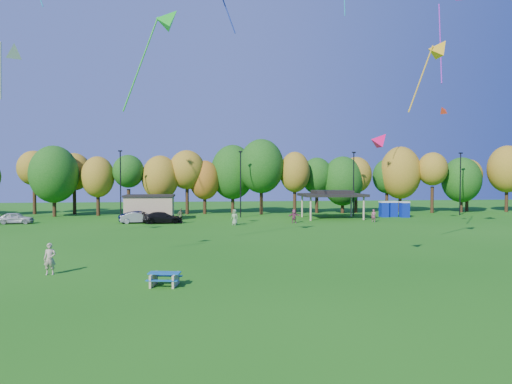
{
  "coord_description": "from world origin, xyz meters",
  "views": [
    {
      "loc": [
        -3.22,
        -22.18,
        5.67
      ],
      "look_at": [
        0.11,
        6.0,
        4.68
      ],
      "focal_mm": 32.0,
      "sensor_mm": 36.0,
      "label": 1
    }
  ],
  "objects": [
    {
      "name": "far_person_3",
      "position": [
        17.8,
        31.84,
        0.78
      ],
      "size": [
        0.68,
        0.63,
        1.56
      ],
      "primitive_type": "imported",
      "rotation": [
        0.0,
        0.0,
        5.69
      ],
      "color": "#994861",
      "rests_on": "ground"
    },
    {
      "name": "kite_13",
      "position": [
        -13.43,
        4.32,
        12.52
      ],
      "size": [
        1.37,
        2.11,
        3.4
      ],
      "color": "silver"
    },
    {
      "name": "car_a",
      "position": [
        -25.3,
        34.82,
        0.68
      ],
      "size": [
        4.12,
        1.92,
        1.36
      ],
      "primitive_type": "imported",
      "rotation": [
        0.0,
        0.0,
        1.65
      ],
      "color": "silver",
      "rests_on": "ground"
    },
    {
      "name": "kite_3",
      "position": [
        13.61,
        8.72,
        14.74
      ],
      "size": [
        3.35,
        1.45,
        5.52
      ],
      "color": "gold"
    },
    {
      "name": "kite_5",
      "position": [
        21.06,
        21.69,
        12.4
      ],
      "size": [
        1.44,
        1.36,
        1.16
      ],
      "color": "red"
    },
    {
      "name": "far_person_4",
      "position": [
        -5.8,
        32.86,
        0.91
      ],
      "size": [
        1.15,
        0.9,
        1.83
      ],
      "primitive_type": "imported",
      "rotation": [
        0.0,
        0.0,
        0.49
      ],
      "color": "olive",
      "rests_on": "ground"
    },
    {
      "name": "far_person_2",
      "position": [
        7.79,
        31.81,
        0.84
      ],
      "size": [
        1.63,
        0.83,
        1.68
      ],
      "primitive_type": "imported",
      "rotation": [
        0.0,
        0.0,
        0.22
      ],
      "color": "#953E5F",
      "rests_on": "ground"
    },
    {
      "name": "ground",
      "position": [
        0.0,
        0.0,
        0.0
      ],
      "size": [
        160.0,
        160.0,
        0.0
      ],
      "primitive_type": "plane",
      "color": "#19600F",
      "rests_on": "ground"
    },
    {
      "name": "porta_potties",
      "position": [
        23.13,
        38.15,
        1.1
      ],
      "size": [
        3.75,
        2.07,
        2.18
      ],
      "color": "#0B239A",
      "rests_on": "ground"
    },
    {
      "name": "far_person_1",
      "position": [
        0.48,
        30.28,
        0.92
      ],
      "size": [
        1.07,
        1.01,
        1.83
      ],
      "primitive_type": "imported",
      "rotation": [
        0.0,
        0.0,
        5.62
      ],
      "color": "gray",
      "rests_on": "ground"
    },
    {
      "name": "kite_1",
      "position": [
        -5.37,
        10.08,
        16.5
      ],
      "size": [
        4.43,
        1.73,
        7.47
      ],
      "color": "green"
    },
    {
      "name": "pavilion",
      "position": [
        14.0,
        37.0,
        3.23
      ],
      "size": [
        8.2,
        6.2,
        3.77
      ],
      "color": "tan",
      "rests_on": "ground"
    },
    {
      "name": "car_d",
      "position": [
        -7.95,
        33.26,
        0.69
      ],
      "size": [
        4.86,
        2.21,
        1.38
      ],
      "primitive_type": "imported",
      "rotation": [
        0.0,
        0.0,
        1.63
      ],
      "color": "black",
      "rests_on": "ground"
    },
    {
      "name": "tree_line",
      "position": [
        -1.03,
        45.51,
        5.91
      ],
      "size": [
        93.57,
        10.55,
        11.15
      ],
      "color": "black",
      "rests_on": "ground"
    },
    {
      "name": "lamp_posts",
      "position": [
        2.0,
        40.0,
        4.9
      ],
      "size": [
        64.5,
        0.25,
        9.09
      ],
      "color": "black",
      "rests_on": "ground"
    },
    {
      "name": "kite_flyer",
      "position": [
        -11.93,
        5.05,
        0.91
      ],
      "size": [
        0.69,
        0.48,
        1.83
      ],
      "primitive_type": "imported",
      "rotation": [
        0.0,
        0.0,
        0.06
      ],
      "color": "tan",
      "rests_on": "ground"
    },
    {
      "name": "utility_building",
      "position": [
        -10.0,
        38.0,
        1.64
      ],
      "size": [
        6.3,
        4.3,
        3.25
      ],
      "color": "tan",
      "rests_on": "ground"
    },
    {
      "name": "car_b",
      "position": [
        -10.97,
        33.76,
        0.67
      ],
      "size": [
        4.21,
        1.93,
        1.34
      ],
      "primitive_type": "imported",
      "rotation": [
        0.0,
        0.0,
        1.7
      ],
      "color": "gray",
      "rests_on": "ground"
    },
    {
      "name": "picnic_table",
      "position": [
        -5.17,
        1.58,
        0.41
      ],
      "size": [
        1.82,
        1.59,
        0.7
      ],
      "rotation": [
        0.0,
        0.0,
        -0.17
      ],
      "color": "tan",
      "rests_on": "ground"
    },
    {
      "name": "kite_12",
      "position": [
        7.7,
        4.72,
        7.92
      ],
      "size": [
        1.37,
        1.05,
        1.32
      ],
      "color": "#EC0D55"
    },
    {
      "name": "car_c",
      "position": [
        -10.68,
        34.42,
        0.72
      ],
      "size": [
        5.21,
        2.5,
        1.43
      ],
      "primitive_type": "imported",
      "rotation": [
        0.0,
        0.0,
        1.59
      ],
      "color": "#0C184C",
      "rests_on": "ground"
    }
  ]
}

